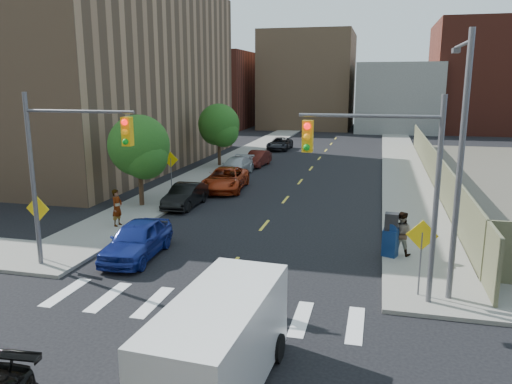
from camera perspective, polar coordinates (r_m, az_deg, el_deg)
The scene contains 29 objects.
ground at distance 14.02m, azimuth -12.79°, elevation -19.60°, with size 160.00×160.00×0.00m, color black.
sidewalk_nw at distance 54.20m, azimuth -0.50°, elevation 4.78°, with size 3.50×73.00×0.15m, color gray.
sidewalk_ne at distance 52.56m, azimuth 16.14°, elevation 4.05°, with size 3.50×73.00×0.15m, color gray.
fence_north at distance 39.20m, azimuth 19.59°, elevation 2.80°, with size 0.12×44.00×2.50m, color #636245.
building_nw at distance 49.03m, azimuth -20.88°, elevation 12.45°, with size 22.00×30.00×16.00m, color #8C6B4C.
bg_bldg_west at distance 85.13m, azimuth -5.12°, elevation 11.55°, with size 14.00×18.00×12.00m, color #592319.
bg_bldg_midwest at distance 83.32m, azimuth 6.05°, elevation 12.55°, with size 14.00×16.00×15.00m, color #8C6B4C.
bg_bldg_center at distance 80.58m, azimuth 15.87°, elevation 10.37°, with size 12.00×16.00×10.00m, color gray.
bg_bldg_east at distance 84.12m, azimuth 25.72°, elevation 11.75°, with size 18.00×18.00×16.00m, color #592319.
signal_nw at distance 20.38m, azimuth -21.01°, elevation 3.64°, with size 4.59×0.30×7.00m.
signal_ne at distance 16.76m, azimuth 14.97°, elevation 2.29°, with size 4.59×0.30×7.00m.
streetlight_ne at distance 17.73m, azimuth 22.25°, elevation 4.59°, with size 0.25×3.70×9.00m.
warn_sign_nw at distance 22.33m, azimuth -23.61°, elevation -2.51°, with size 1.06×0.06×2.83m.
warn_sign_ne at distance 17.91m, azimuth 18.40°, elevation -5.64°, with size 1.06×0.06×2.83m.
warn_sign_midwest at distance 33.76m, azimuth -9.71°, elevation 3.17°, with size 1.06×0.06×2.83m.
tree_west_near at distance 30.10m, azimuth -13.17°, elevation 4.75°, with size 3.66×3.64×5.52m.
tree_west_far at distance 43.91m, azimuth -4.25°, elevation 7.39°, with size 3.66×3.64×5.52m.
parked_car_blue at distance 21.95m, azimuth -13.45°, elevation -5.31°, with size 1.87×4.64×1.58m, color navy.
parked_car_black at distance 30.18m, azimuth -8.07°, elevation -0.40°, with size 1.47×4.22×1.39m, color black.
parked_car_red at distance 34.57m, azimuth -3.49°, elevation 1.48°, with size 2.56×5.54×1.54m, color #9E2D0F.
parked_car_silver at distance 40.26m, azimuth -2.32°, elevation 2.96°, with size 1.95×4.80×1.39m, color #A6AAAE.
parked_car_white at distance 42.55m, azimuth -1.41°, elevation 3.41°, with size 1.52×3.78×1.29m, color silver.
parked_car_maroon at distance 44.44m, azimuth 0.15°, elevation 3.85°, with size 1.43×4.10×1.35m, color #43120D.
parked_car_grey at distance 55.21m, azimuth 2.74°, elevation 5.53°, with size 2.20×4.78×1.33m, color black.
cargo_van at distance 12.61m, azimuth -3.94°, elevation -16.47°, with size 2.47×5.41×2.43m.
mailbox at distance 21.82m, azimuth 15.12°, elevation -5.35°, with size 0.72×0.64×1.44m.
payphone at distance 21.85m, azimuth 15.15°, elevation -4.70°, with size 0.55×0.45×1.85m, color black.
pedestrian_west at distance 26.37m, azimuth -15.60°, elevation -1.73°, with size 0.69×0.45×1.90m, color gray.
pedestrian_east at distance 22.07m, azimuth 16.25°, elevation -4.54°, with size 0.92×0.72×1.89m, color gray.
Camera 1 is at (5.62, -10.51, 7.39)m, focal length 35.00 mm.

